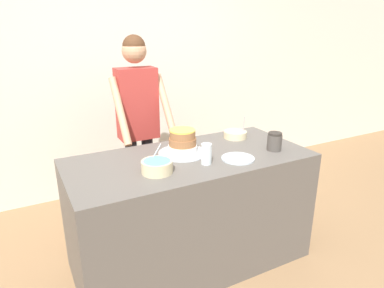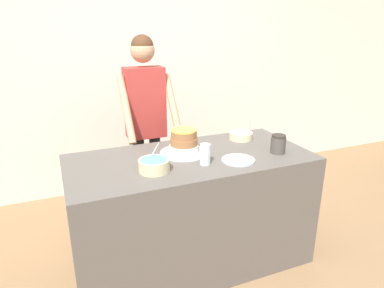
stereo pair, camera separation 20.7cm
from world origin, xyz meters
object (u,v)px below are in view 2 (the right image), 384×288
person_baker (145,111)px  stoneware_jar (278,144)px  cake (184,143)px  drinking_glass (205,154)px  ceramic_plate (238,160)px  frosting_bowl_pink (241,135)px  frosting_bowl_blue (154,165)px

person_baker → stoneware_jar: bearing=-51.3°
cake → stoneware_jar: (0.65, -0.26, -0.01)m
cake → drinking_glass: 0.26m
drinking_glass → stoneware_jar: drinking_glass is taller
ceramic_plate → drinking_glass: bearing=172.3°
person_baker → cake: bearing=-81.5°
frosting_bowl_pink → ceramic_plate: bearing=-122.3°
cake → drinking_glass: (0.05, -0.25, -0.01)m
drinking_glass → person_baker: bearing=99.5°
stoneware_jar → ceramic_plate: bearing=-175.3°
frosting_bowl_pink → ceramic_plate: (-0.26, -0.42, -0.03)m
frosting_bowl_blue → ceramic_plate: bearing=-5.2°
cake → frosting_bowl_pink: bearing=13.2°
frosting_bowl_blue → ceramic_plate: 0.60m
frosting_bowl_pink → person_baker: bearing=140.4°
person_baker → cake: (0.10, -0.68, -0.10)m
stoneware_jar → frosting_bowl_pink: bearing=102.9°
person_baker → frosting_bowl_pink: 0.87m
person_baker → drinking_glass: size_ratio=11.90×
frosting_bowl_pink → stoneware_jar: size_ratio=1.40×
person_baker → ceramic_plate: (0.40, -0.96, -0.18)m
frosting_bowl_pink → ceramic_plate: size_ratio=0.83×
drinking_glass → ceramic_plate: bearing=-7.7°
frosting_bowl_pink → stoneware_jar: 0.40m
drinking_glass → stoneware_jar: 0.59m
cake → frosting_bowl_blue: (-0.30, -0.23, -0.03)m
person_baker → drinking_glass: person_baker is taller
frosting_bowl_pink → drinking_glass: bearing=-142.7°
frosting_bowl_pink → drinking_glass: size_ratio=1.35×
cake → frosting_bowl_blue: size_ratio=1.76×
frosting_bowl_pink → frosting_bowl_blue: (-0.86, -0.36, 0.01)m
frosting_bowl_blue → stoneware_jar: bearing=-1.5°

